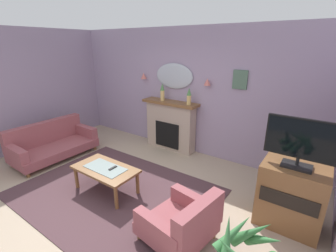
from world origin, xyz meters
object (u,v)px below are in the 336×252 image
(wall_mirror, at_px, (174,76))
(tv_flatscreen, at_px, (301,142))
(wall_sconce_left, at_px, (144,76))
(wall_sconce_right, at_px, (207,82))
(framed_picture, at_px, (240,80))
(fireplace, at_px, (170,126))
(mantel_vase_right, at_px, (162,92))
(armchair_by_coffee_table, at_px, (183,222))
(floral_couch, at_px, (52,143))
(tv_cabinet, at_px, (291,196))
(mantel_vase_left, at_px, (189,96))
(coffee_table, at_px, (105,171))
(tv_remote, at_px, (113,168))

(wall_mirror, height_order, tv_flatscreen, wall_mirror)
(wall_sconce_left, distance_m, wall_sconce_right, 1.70)
(wall_sconce_left, bearing_deg, framed_picture, 1.46)
(fireplace, bearing_deg, tv_flatscreen, -23.30)
(mantel_vase_right, xyz_separation_m, armchair_by_coffee_table, (1.96, -2.27, -1.06))
(floral_couch, bearing_deg, fireplace, 44.52)
(armchair_by_coffee_table, xyz_separation_m, tv_cabinet, (1.02, 1.12, 0.15))
(mantel_vase_left, xyz_separation_m, tv_flatscreen, (2.28, -1.17, -0.10))
(wall_sconce_right, bearing_deg, floral_couch, -144.54)
(wall_sconce_left, xyz_separation_m, armchair_by_coffee_table, (2.61, -2.39, -1.35))
(framed_picture, distance_m, coffee_table, 2.96)
(tv_remote, distance_m, tv_flatscreen, 2.79)
(floral_couch, relative_size, tv_cabinet, 1.92)
(wall_sconce_right, xyz_separation_m, armchair_by_coffee_table, (0.91, -2.39, -1.35))
(floral_couch, distance_m, armchair_by_coffee_table, 3.68)
(framed_picture, height_order, tv_cabinet, framed_picture)
(wall_sconce_left, distance_m, armchair_by_coffee_table, 3.79)
(tv_cabinet, bearing_deg, wall_mirror, 154.63)
(fireplace, relative_size, framed_picture, 3.78)
(armchair_by_coffee_table, bearing_deg, framed_picture, 96.06)
(wall_sconce_right, bearing_deg, fireplace, -173.84)
(framed_picture, xyz_separation_m, coffee_table, (-1.39, -2.24, -1.37))
(wall_sconce_left, bearing_deg, armchair_by_coffee_table, -42.48)
(framed_picture, relative_size, tv_cabinet, 0.40)
(coffee_table, distance_m, armchair_by_coffee_table, 1.66)
(wall_sconce_left, xyz_separation_m, tv_flatscreen, (3.63, -1.29, -0.41))
(fireplace, distance_m, tv_remote, 2.05)
(mantel_vase_right, xyz_separation_m, wall_mirror, (0.20, 0.17, 0.35))
(mantel_vase_right, height_order, wall_sconce_right, wall_sconce_right)
(mantel_vase_right, xyz_separation_m, wall_sconce_left, (-0.65, 0.12, 0.30))
(framed_picture, bearing_deg, tv_remote, -120.07)
(tv_cabinet, bearing_deg, floral_couch, -171.62)
(wall_mirror, bearing_deg, fireplace, -90.00)
(wall_mirror, relative_size, tv_remote, 6.00)
(wall_mirror, bearing_deg, framed_picture, 0.38)
(armchair_by_coffee_table, height_order, tv_flatscreen, tv_flatscreen)
(fireplace, relative_size, wall_mirror, 1.42)
(fireplace, distance_m, tv_flatscreen, 3.10)
(wall_mirror, bearing_deg, wall_sconce_right, -3.37)
(fireplace, height_order, mantel_vase_right, mantel_vase_right)
(mantel_vase_left, xyz_separation_m, wall_mirror, (-0.50, 0.17, 0.36))
(framed_picture, bearing_deg, fireplace, -174.23)
(framed_picture, xyz_separation_m, armchair_by_coffee_table, (0.26, -2.45, -1.44))
(wall_sconce_left, height_order, wall_sconce_right, same)
(framed_picture, relative_size, floral_couch, 0.21)
(mantel_vase_left, height_order, armchair_by_coffee_table, mantel_vase_left)
(coffee_table, bearing_deg, mantel_vase_right, 98.67)
(armchair_by_coffee_table, relative_size, tv_flatscreen, 1.11)
(mantel_vase_right, height_order, wall_sconce_left, wall_sconce_left)
(mantel_vase_left, relative_size, framed_picture, 1.00)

